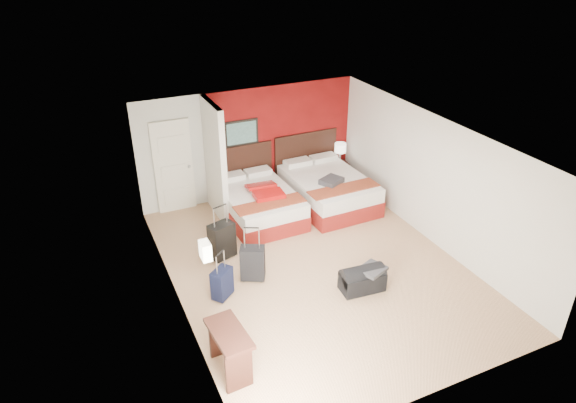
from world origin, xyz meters
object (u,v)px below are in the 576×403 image
suitcase_black (222,242)px  suitcase_charcoal (253,264)px  red_suitcase_open (265,191)px  duffel_bag (362,280)px  table_lamp (340,153)px  bed_left (259,205)px  bed_right (328,190)px  suitcase_navy (222,284)px  nightstand (339,172)px  desk (230,351)px

suitcase_black → suitcase_charcoal: suitcase_black is taller
red_suitcase_open → duffel_bag: bearing=-74.7°
table_lamp → suitcase_charcoal: table_lamp is taller
suitcase_charcoal → bed_left: bearing=92.4°
duffel_bag → bed_right: bearing=76.9°
bed_left → suitcase_navy: bearing=-126.1°
nightstand → duffel_bag: size_ratio=0.70×
red_suitcase_open → duffel_bag: size_ratio=1.14×
table_lamp → suitcase_navy: bearing=-142.4°
red_suitcase_open → suitcase_charcoal: size_ratio=1.37×
red_suitcase_open → suitcase_charcoal: 2.18m
bed_left → suitcase_black: size_ratio=2.97×
suitcase_charcoal → desk: size_ratio=0.73×
suitcase_black → desk: (-0.78, -2.73, 0.01)m
suitcase_charcoal → duffel_bag: size_ratio=0.83×
bed_right → suitcase_black: suitcase_black is taller
table_lamp → suitcase_black: size_ratio=0.71×
suitcase_navy → duffel_bag: (2.23, -0.80, -0.07)m
red_suitcase_open → suitcase_navy: red_suitcase_open is taller
bed_left → suitcase_charcoal: 2.20m
duffel_bag → desk: size_ratio=0.88×
bed_right → desk: size_ratio=2.60×
bed_left → nightstand: 2.55m
bed_left → desk: desk is taller
bed_right → duffel_bag: 3.16m
suitcase_navy → suitcase_charcoal: bearing=-17.0°
bed_right → suitcase_black: (-2.83, -1.07, 0.01)m
duffel_bag → nightstand: bearing=70.4°
red_suitcase_open → table_lamp: 2.49m
bed_right → red_suitcase_open: bearing=-180.0°
nightstand → duffel_bag: nightstand is taller
bed_left → suitcase_charcoal: size_ratio=3.30×
bed_right → red_suitcase_open: size_ratio=2.60×
bed_right → suitcase_charcoal: bed_right is taller
suitcase_navy → duffel_bag: size_ratio=0.70×
suitcase_black → suitcase_charcoal: bearing=-89.8°
table_lamp → suitcase_navy: 5.05m
bed_right → red_suitcase_open: red_suitcase_open is taller
suitcase_navy → desk: size_ratio=0.61×
table_lamp → suitcase_black: table_lamp is taller
bed_left → desk: size_ratio=2.42×
duffel_bag → suitcase_black: bearing=138.7°
bed_left → duffel_bag: (0.67, -3.06, -0.12)m
red_suitcase_open → desk: 4.30m
red_suitcase_open → suitcase_black: (-1.29, -1.03, -0.32)m
suitcase_black → suitcase_navy: size_ratio=1.33×
nightstand → suitcase_charcoal: (-3.33, -2.80, 0.05)m
red_suitcase_open → suitcase_navy: (-1.66, -2.16, -0.41)m
duffel_bag → desk: (-2.64, -0.80, 0.16)m
suitcase_navy → nightstand: bearing=-1.5°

